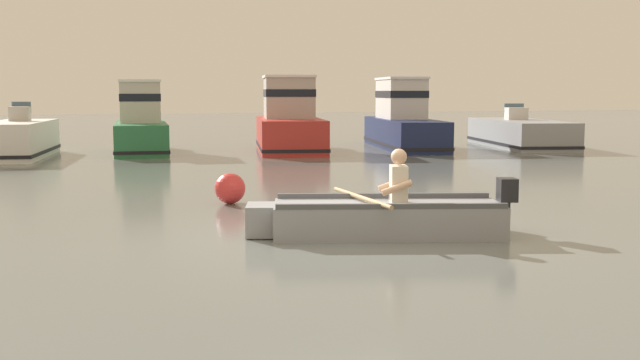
{
  "coord_description": "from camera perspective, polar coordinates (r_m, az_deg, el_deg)",
  "views": [
    {
      "loc": [
        -3.22,
        -9.44,
        1.96
      ],
      "look_at": [
        0.35,
        2.1,
        0.55
      ],
      "focal_mm": 42.54,
      "sensor_mm": 36.0,
      "label": 1
    }
  ],
  "objects": [
    {
      "name": "ground_plane",
      "position": [
        10.16,
        1.62,
        -4.46
      ],
      "size": [
        120.0,
        120.0,
        0.0
      ],
      "primitive_type": "plane",
      "color": "slate"
    },
    {
      "name": "rowboat_with_person",
      "position": [
        10.44,
        4.7,
        -2.78
      ],
      "size": [
        3.68,
        2.19,
        1.19
      ],
      "color": "gray",
      "rests_on": "ground"
    },
    {
      "name": "moored_boat_white",
      "position": [
        24.42,
        -21.74,
        2.81
      ],
      "size": [
        2.26,
        4.78,
        1.66
      ],
      "color": "white",
      "rests_on": "ground"
    },
    {
      "name": "moored_boat_green",
      "position": [
        25.23,
        -13.34,
        3.98
      ],
      "size": [
        1.91,
        4.55,
        2.35
      ],
      "color": "#287042",
      "rests_on": "ground"
    },
    {
      "name": "moored_boat_red",
      "position": [
        25.13,
        -2.31,
        4.29
      ],
      "size": [
        2.92,
        5.13,
        2.5
      ],
      "color": "#B72D28",
      "rests_on": "ground"
    },
    {
      "name": "moored_boat_navy",
      "position": [
        26.84,
        6.27,
        4.37
      ],
      "size": [
        2.8,
        6.49,
        2.47
      ],
      "color": "#19234C",
      "rests_on": "ground"
    },
    {
      "name": "moored_boat_grey",
      "position": [
        28.14,
        14.81,
        3.37
      ],
      "size": [
        3.29,
        6.28,
        1.53
      ],
      "color": "gray",
      "rests_on": "ground"
    },
    {
      "name": "mooring_buoy",
      "position": [
        13.4,
        -6.79,
        -0.63
      ],
      "size": [
        0.54,
        0.54,
        0.54
      ],
      "primitive_type": "sphere",
      "color": "red",
      "rests_on": "ground"
    }
  ]
}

